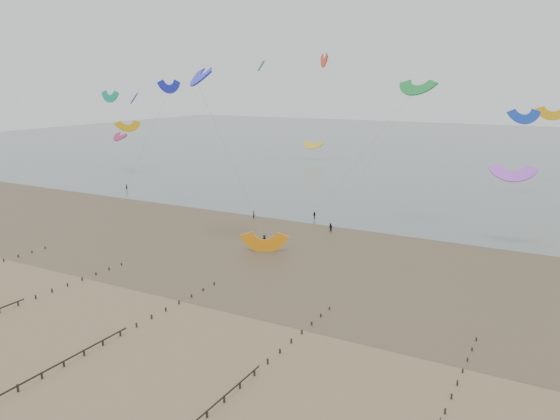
{
  "coord_description": "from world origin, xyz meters",
  "views": [
    {
      "loc": [
        47.75,
        -48.01,
        28.42
      ],
      "look_at": [
        5.99,
        28.0,
        8.0
      ],
      "focal_mm": 35.0,
      "sensor_mm": 36.0,
      "label": 1
    }
  ],
  "objects": [
    {
      "name": "kites_airborne",
      "position": [
        -8.14,
        91.92,
        22.08
      ],
      "size": [
        219.11,
        115.22,
        41.06
      ],
      "color": "red",
      "rests_on": "ground"
    },
    {
      "name": "sea_and_shore",
      "position": [
        -4.08,
        34.4,
        0.01
      ],
      "size": [
        500.0,
        665.0,
        0.03
      ],
      "color": "#475654",
      "rests_on": "ground"
    },
    {
      "name": "groynes",
      "position": [
        4.0,
        -19.05,
        0.47
      ],
      "size": [
        72.16,
        50.16,
        1.0
      ],
      "color": "black",
      "rests_on": "ground"
    },
    {
      "name": "ground",
      "position": [
        0.0,
        0.0,
        0.0
      ],
      "size": [
        500.0,
        500.0,
        0.0
      ],
      "primitive_type": "plane",
      "color": "brown",
      "rests_on": "ground"
    },
    {
      "name": "kitesurfer_lead",
      "position": [
        -11.42,
        48.09,
        0.84
      ],
      "size": [
        0.73,
        0.68,
        1.68
      ],
      "primitive_type": "imported",
      "rotation": [
        0.0,
        0.0,
        2.51
      ],
      "color": "black",
      "rests_on": "ground"
    },
    {
      "name": "grounded_kite",
      "position": [
        2.24,
        29.26,
        0.0
      ],
      "size": [
        8.39,
        7.62,
        3.75
      ],
      "primitive_type": null,
      "rotation": [
        1.54,
        0.0,
        0.41
      ],
      "color": "orange",
      "rests_on": "ground"
    },
    {
      "name": "kitesurfers",
      "position": [
        24.56,
        48.15,
        0.84
      ],
      "size": [
        122.97,
        26.3,
        1.75
      ],
      "color": "black",
      "rests_on": "ground"
    }
  ]
}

